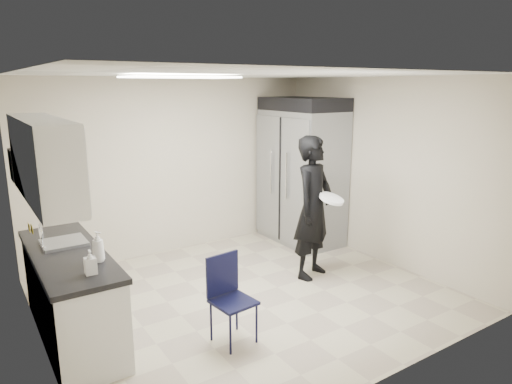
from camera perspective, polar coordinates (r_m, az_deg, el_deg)
floor at (r=5.66m, az=-1.01°, el=-12.85°), size 4.50×4.50×0.00m
ceiling at (r=5.08m, az=-1.13°, el=14.51°), size 4.50×4.50×0.00m
back_wall at (r=6.96m, az=-9.93°, el=3.21°), size 4.50×0.00×4.50m
left_wall at (r=4.48m, az=-26.23°, el=-3.53°), size 0.00×4.00×4.00m
right_wall at (r=6.67m, az=15.51°, el=2.50°), size 0.00×4.00×4.00m
ceiling_panel at (r=5.15m, az=-9.43°, el=13.99°), size 1.20×0.60×0.02m
lower_counter at (r=5.00m, az=-22.04°, el=-12.08°), size 0.60×1.90×0.86m
countertop at (r=4.83m, az=-22.51°, el=-7.18°), size 0.64×1.95×0.05m
sink at (r=5.07m, az=-22.83°, el=-6.43°), size 0.42×0.40×0.14m
faucet at (r=5.00m, az=-25.24°, el=-5.13°), size 0.02×0.02×0.24m
upper_cabinets at (r=4.59m, az=-25.07°, el=3.69°), size 0.35×1.80×0.75m
towel_dispenser at (r=5.74m, az=-27.28°, el=3.07°), size 0.22×0.30×0.35m
notice_sticker_left at (r=4.60m, az=-26.22°, el=-4.17°), size 0.00×0.12×0.07m
notice_sticker_right at (r=4.80m, az=-26.50°, el=-4.00°), size 0.00×0.12×0.07m
commercial_fridge at (r=7.33m, az=5.72°, el=1.86°), size 0.80×1.35×2.10m
fridge_compressor at (r=7.19m, az=5.93°, el=10.88°), size 0.80×1.35×0.20m
folding_chair at (r=4.58m, az=-2.84°, el=-13.58°), size 0.42×0.42×0.85m
man_tuxedo at (r=5.97m, az=7.20°, el=-1.96°), size 0.81×0.68×1.87m
bucket_lid at (r=5.82m, az=9.42°, el=-0.83°), size 0.41×0.41×0.04m
soap_bottle_a at (r=4.42m, az=-19.15°, el=-6.47°), size 0.15×0.15×0.29m
soap_bottle_b at (r=4.17m, az=-20.01°, el=-8.21°), size 0.10×0.11×0.22m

